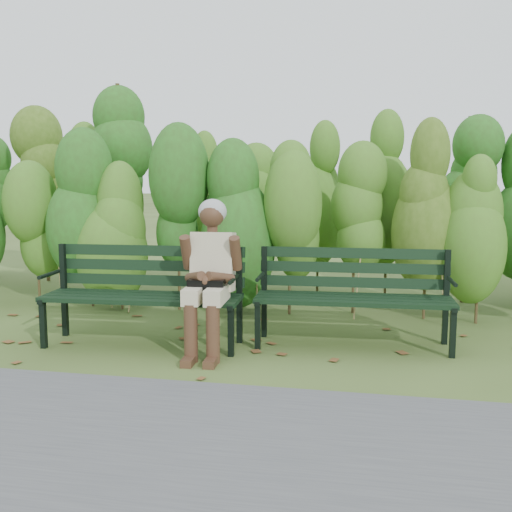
# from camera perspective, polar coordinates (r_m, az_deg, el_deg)

# --- Properties ---
(ground) EXTENTS (80.00, 80.00, 0.00)m
(ground) POSITION_cam_1_polar(r_m,az_deg,el_deg) (5.19, -0.75, -8.74)
(ground) COLOR #3A4B1E
(footpath) EXTENTS (60.00, 2.50, 0.01)m
(footpath) POSITION_cam_1_polar(r_m,az_deg,el_deg) (3.22, -9.34, -19.54)
(footpath) COLOR #474749
(footpath) RESTS_ON ground
(hedge_band) EXTENTS (11.04, 1.67, 2.42)m
(hedge_band) POSITION_cam_1_polar(r_m,az_deg,el_deg) (6.82, 2.47, 5.93)
(hedge_band) COLOR #47381E
(hedge_band) RESTS_ON ground
(leaf_litter) EXTENTS (6.09, 2.29, 0.01)m
(leaf_litter) POSITION_cam_1_polar(r_m,az_deg,el_deg) (5.17, 0.04, -8.78)
(leaf_litter) COLOR brown
(leaf_litter) RESTS_ON ground
(bench_left) EXTENTS (1.73, 0.64, 0.85)m
(bench_left) POSITION_cam_1_polar(r_m,az_deg,el_deg) (5.33, -10.49, -2.88)
(bench_left) COLOR black
(bench_left) RESTS_ON ground
(bench_right) EXTENTS (1.69, 0.62, 0.84)m
(bench_right) POSITION_cam_1_polar(r_m,az_deg,el_deg) (5.27, 9.26, -3.09)
(bench_right) COLOR black
(bench_right) RESTS_ON ground
(seated_woman) EXTENTS (0.52, 0.76, 1.28)m
(seated_woman) POSITION_cam_1_polar(r_m,az_deg,el_deg) (4.96, -4.43, -1.08)
(seated_woman) COLOR beige
(seated_woman) RESTS_ON ground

